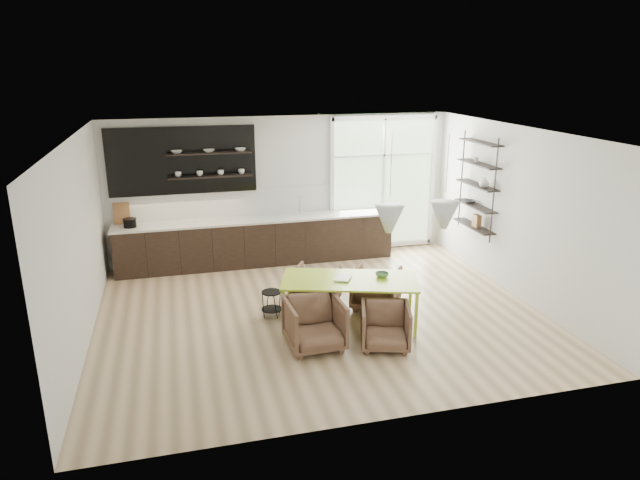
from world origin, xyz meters
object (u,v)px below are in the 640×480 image
Objects in this scene: armchair_front_left at (315,324)px; armchair_front_right at (385,326)px; dining_table at (350,282)px; wire_stool at (271,300)px; armchair_back_left at (316,287)px; armchair_back_right at (376,288)px.

armchair_front_left is 1.14× the size of armchair_front_right.
dining_table is 5.30× the size of wire_stool.
wire_stool is at bearing 150.90° from armchair_front_right.
armchair_front_left reaches higher than armchair_back_left.
armchair_back_left is at bearing 14.49° from wire_stool.
armchair_front_left is (-0.70, -0.60, -0.33)m from dining_table.
dining_table reaches higher than armchair_back_left.
wire_stool is at bearing 43.32° from armchair_back_left.
armchair_front_right is at bearing 138.92° from armchair_back_left.
armchair_back_left is at bearing 129.41° from dining_table.
wire_stool is (-1.74, 0.10, -0.07)m from armchair_back_right.
armchair_back_left is 1.06× the size of armchair_front_right.
armchair_back_right reaches higher than armchair_front_right.
armchair_back_left is at bearing 15.13° from armchair_back_right.
armchair_back_right is 1.72m from armchair_front_left.
armchair_back_right is 1.74m from wire_stool.
armchair_back_right is at bearing -168.73° from armchair_back_left.
armchair_front_left is at bearing 72.49° from armchair_back_right.
dining_table is 1.33m from wire_stool.
dining_table is at bearing 37.62° from armchair_front_left.
armchair_front_left reaches higher than armchair_back_right.
armchair_back_left is 1.76× the size of wire_stool.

